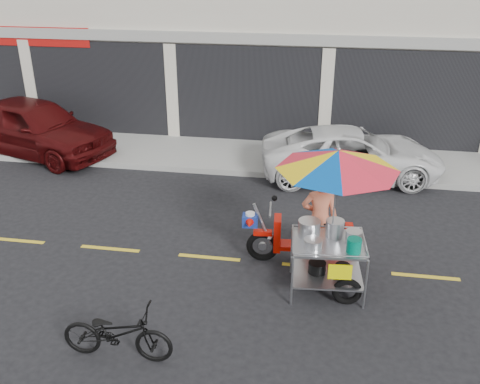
% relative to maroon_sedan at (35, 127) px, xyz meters
% --- Properties ---
extents(ground, '(90.00, 90.00, 0.00)m').
position_rel_maroon_sedan_xyz_m(ground, '(8.03, -4.70, -0.81)').
color(ground, black).
extents(sidewalk, '(45.00, 3.00, 0.15)m').
position_rel_maroon_sedan_xyz_m(sidewalk, '(8.03, 0.80, -0.73)').
color(sidewalk, gray).
rests_on(sidewalk, ground).
extents(centerline, '(42.00, 0.10, 0.01)m').
position_rel_maroon_sedan_xyz_m(centerline, '(8.03, -4.70, -0.80)').
color(centerline, gold).
rests_on(centerline, ground).
extents(maroon_sedan, '(5.08, 3.27, 1.61)m').
position_rel_maroon_sedan_xyz_m(maroon_sedan, '(0.00, 0.00, 0.00)').
color(maroon_sedan, '#3C0808').
rests_on(maroon_sedan, ground).
extents(white_pickup, '(4.81, 2.68, 1.27)m').
position_rel_maroon_sedan_xyz_m(white_pickup, '(8.77, -0.25, -0.17)').
color(white_pickup, white).
rests_on(white_pickup, ground).
extents(near_bicycle, '(1.63, 0.58, 0.85)m').
position_rel_maroon_sedan_xyz_m(near_bicycle, '(5.32, -7.56, -0.38)').
color(near_bicycle, black).
rests_on(near_bicycle, ground).
extents(food_vendor_rig, '(2.70, 2.14, 2.60)m').
position_rel_maroon_sedan_xyz_m(food_vendor_rig, '(8.18, -5.03, 0.83)').
color(food_vendor_rig, black).
rests_on(food_vendor_rig, ground).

